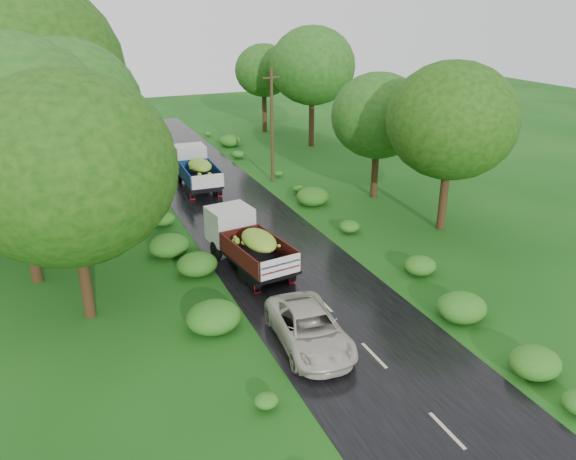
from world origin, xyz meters
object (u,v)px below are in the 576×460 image
truck_far (196,167)px  car (309,329)px  truck_near (246,240)px  utility_pole (272,125)px

truck_far → car: (-0.99, -19.63, -0.68)m
truck_far → truck_near: bearing=-92.3°
truck_near → car: 6.96m
truck_far → utility_pole: bearing=-7.2°
utility_pole → truck_far: bearing=158.2°
car → utility_pole: utility_pole is taller
car → utility_pole: (6.04, 18.82, 3.16)m
truck_near → utility_pole: size_ratio=0.79×
car → truck_far: bearing=92.3°
utility_pole → car: bearing=-120.5°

